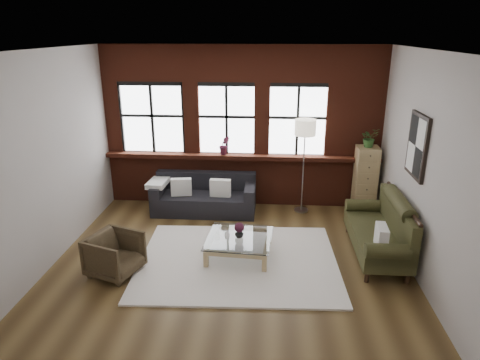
# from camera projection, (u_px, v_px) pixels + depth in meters

# --- Properties ---
(floor) EXTENTS (5.50, 5.50, 0.00)m
(floor) POSITION_uv_depth(u_px,v_px,m) (231.00, 261.00, 6.75)
(floor) COLOR #4A351B
(floor) RESTS_ON ground
(ceiling) EXTENTS (5.50, 5.50, 0.00)m
(ceiling) POSITION_uv_depth(u_px,v_px,m) (229.00, 50.00, 5.69)
(ceiling) COLOR white
(ceiling) RESTS_ON ground
(wall_back) EXTENTS (5.50, 0.00, 5.50)m
(wall_back) POSITION_uv_depth(u_px,v_px,m) (242.00, 127.00, 8.57)
(wall_back) COLOR #B4ACA7
(wall_back) RESTS_ON ground
(wall_front) EXTENTS (5.50, 0.00, 5.50)m
(wall_front) POSITION_uv_depth(u_px,v_px,m) (204.00, 246.00, 3.87)
(wall_front) COLOR #B4ACA7
(wall_front) RESTS_ON ground
(wall_left) EXTENTS (0.00, 5.00, 5.00)m
(wall_left) POSITION_uv_depth(u_px,v_px,m) (48.00, 160.00, 6.41)
(wall_left) COLOR #B4ACA7
(wall_left) RESTS_ON ground
(wall_right) EXTENTS (0.00, 5.00, 5.00)m
(wall_right) POSITION_uv_depth(u_px,v_px,m) (424.00, 169.00, 6.03)
(wall_right) COLOR #B4ACA7
(wall_right) RESTS_ON ground
(brick_backwall) EXTENTS (5.50, 0.12, 3.20)m
(brick_backwall) POSITION_uv_depth(u_px,v_px,m) (242.00, 128.00, 8.51)
(brick_backwall) COLOR #5E2416
(brick_backwall) RESTS_ON floor
(sill_ledge) EXTENTS (5.50, 0.30, 0.08)m
(sill_ledge) POSITION_uv_depth(u_px,v_px,m) (241.00, 156.00, 8.62)
(sill_ledge) COLOR #5E2416
(sill_ledge) RESTS_ON brick_backwall
(window_left) EXTENTS (1.38, 0.10, 1.50)m
(window_left) POSITION_uv_depth(u_px,v_px,m) (153.00, 119.00, 8.60)
(window_left) COLOR black
(window_left) RESTS_ON brick_backwall
(window_mid) EXTENTS (1.38, 0.10, 1.50)m
(window_mid) POSITION_uv_depth(u_px,v_px,m) (227.00, 120.00, 8.49)
(window_mid) COLOR black
(window_mid) RESTS_ON brick_backwall
(window_right) EXTENTS (1.38, 0.10, 1.50)m
(window_right) POSITION_uv_depth(u_px,v_px,m) (297.00, 121.00, 8.40)
(window_right) COLOR black
(window_right) RESTS_ON brick_backwall
(wall_poster) EXTENTS (0.05, 0.74, 0.94)m
(wall_poster) POSITION_uv_depth(u_px,v_px,m) (417.00, 146.00, 6.23)
(wall_poster) COLOR black
(wall_poster) RESTS_ON wall_right
(shag_rug) EXTENTS (3.17, 2.53, 0.03)m
(shag_rug) POSITION_uv_depth(u_px,v_px,m) (238.00, 261.00, 6.72)
(shag_rug) COLOR white
(shag_rug) RESTS_ON floor
(dark_sofa) EXTENTS (2.02, 0.82, 0.73)m
(dark_sofa) POSITION_uv_depth(u_px,v_px,m) (204.00, 195.00, 8.46)
(dark_sofa) COLOR black
(dark_sofa) RESTS_ON floor
(pillow_a) EXTENTS (0.42, 0.20, 0.34)m
(pillow_a) POSITION_uv_depth(u_px,v_px,m) (181.00, 187.00, 8.34)
(pillow_a) COLOR white
(pillow_a) RESTS_ON dark_sofa
(pillow_b) EXTENTS (0.41, 0.16, 0.34)m
(pillow_b) POSITION_uv_depth(u_px,v_px,m) (220.00, 188.00, 8.28)
(pillow_b) COLOR white
(pillow_b) RESTS_ON dark_sofa
(vintage_settee) EXTENTS (0.83, 1.88, 1.00)m
(vintage_settee) POSITION_uv_depth(u_px,v_px,m) (377.00, 227.00, 6.77)
(vintage_settee) COLOR #2F2F16
(vintage_settee) RESTS_ON floor
(pillow_settee) EXTENTS (0.17, 0.39, 0.34)m
(pillow_settee) POSITION_uv_depth(u_px,v_px,m) (381.00, 237.00, 6.20)
(pillow_settee) COLOR white
(pillow_settee) RESTS_ON vintage_settee
(armchair) EXTENTS (0.88, 0.87, 0.63)m
(armchair) POSITION_uv_depth(u_px,v_px,m) (115.00, 255.00, 6.30)
(armchair) COLOR #392D1C
(armchair) RESTS_ON floor
(coffee_table) EXTENTS (1.08, 1.08, 0.34)m
(coffee_table) POSITION_uv_depth(u_px,v_px,m) (239.00, 247.00, 6.85)
(coffee_table) COLOR tan
(coffee_table) RESTS_ON shag_rug
(vase) EXTENTS (0.15, 0.15, 0.15)m
(vase) POSITION_uv_depth(u_px,v_px,m) (239.00, 233.00, 6.77)
(vase) COLOR #B2B2B2
(vase) RESTS_ON coffee_table
(flowers) EXTENTS (0.16, 0.16, 0.16)m
(flowers) POSITION_uv_depth(u_px,v_px,m) (239.00, 227.00, 6.74)
(flowers) COLOR #4B192E
(flowers) RESTS_ON vase
(drawer_chest) EXTENTS (0.41, 0.41, 1.34)m
(drawer_chest) POSITION_uv_depth(u_px,v_px,m) (365.00, 180.00, 8.35)
(drawer_chest) COLOR tan
(drawer_chest) RESTS_ON floor
(potted_plant_top) EXTENTS (0.42, 0.39, 0.37)m
(potted_plant_top) POSITION_uv_depth(u_px,v_px,m) (369.00, 138.00, 8.06)
(potted_plant_top) COLOR #2D5923
(potted_plant_top) RESTS_ON drawer_chest
(floor_lamp) EXTENTS (0.40, 0.40, 2.01)m
(floor_lamp) POSITION_uv_depth(u_px,v_px,m) (304.00, 163.00, 8.30)
(floor_lamp) COLOR #A5A5A8
(floor_lamp) RESTS_ON floor
(sill_plant) EXTENTS (0.25, 0.22, 0.38)m
(sill_plant) POSITION_uv_depth(u_px,v_px,m) (224.00, 145.00, 8.53)
(sill_plant) COLOR #4B192E
(sill_plant) RESTS_ON sill_ledge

